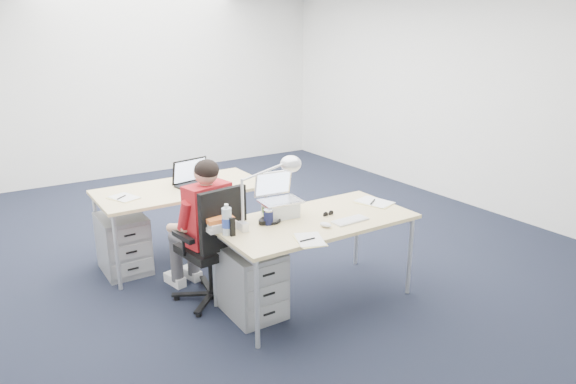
{
  "coord_description": "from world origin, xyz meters",
  "views": [
    {
      "loc": [
        -2.49,
        -4.5,
        2.18
      ],
      "look_at": [
        -0.19,
        -0.94,
        0.85
      ],
      "focal_mm": 32.0,
      "sensor_mm": 36.0,
      "label": 1
    }
  ],
  "objects": [
    {
      "name": "floor",
      "position": [
        0.0,
        0.0,
        0.0
      ],
      "size": [
        7.0,
        7.0,
        0.0
      ],
      "primitive_type": "plane",
      "color": "black",
      "rests_on": "ground"
    },
    {
      "name": "room",
      "position": [
        0.0,
        0.0,
        1.71
      ],
      "size": [
        6.02,
        7.02,
        2.8
      ],
      "color": "white",
      "rests_on": "ground"
    },
    {
      "name": "desk_near",
      "position": [
        -0.19,
        -1.35,
        0.68
      ],
      "size": [
        1.6,
        0.8,
        0.73
      ],
      "color": "#D8BE7D",
      "rests_on": "ground"
    },
    {
      "name": "desk_far",
      "position": [
        -0.78,
        0.07,
        0.68
      ],
      "size": [
        1.6,
        0.8,
        0.73
      ],
      "color": "#D8BE7D",
      "rests_on": "ground"
    },
    {
      "name": "office_chair",
      "position": [
        -0.91,
        -0.89,
        0.29
      ],
      "size": [
        0.73,
        0.73,
        1.03
      ],
      "rotation": [
        0.0,
        0.0,
        0.14
      ],
      "color": "black",
      "rests_on": "ground"
    },
    {
      "name": "seated_person",
      "position": [
        -0.94,
        -0.72,
        0.61
      ],
      "size": [
        0.45,
        0.7,
        1.21
      ],
      "rotation": [
        0.0,
        0.0,
        0.21
      ],
      "color": "#B4191F",
      "rests_on": "ground"
    },
    {
      "name": "drawer_pedestal_near",
      "position": [
        -0.74,
        -1.25,
        0.28
      ],
      "size": [
        0.4,
        0.5,
        0.55
      ],
      "primitive_type": "cube",
      "color": "gray",
      "rests_on": "ground"
    },
    {
      "name": "drawer_pedestal_far",
      "position": [
        -1.38,
        0.08,
        0.28
      ],
      "size": [
        0.4,
        0.5,
        0.55
      ],
      "primitive_type": "cube",
      "color": "gray",
      "rests_on": "ground"
    },
    {
      "name": "silver_laptop",
      "position": [
        -0.39,
        -1.14,
        0.9
      ],
      "size": [
        0.35,
        0.29,
        0.35
      ],
      "primitive_type": null,
      "rotation": [
        0.0,
        0.0,
        -0.08
      ],
      "color": "silver",
      "rests_on": "desk_near"
    },
    {
      "name": "wireless_keyboard",
      "position": [
        0.01,
        -1.54,
        0.74
      ],
      "size": [
        0.31,
        0.13,
        0.02
      ],
      "primitive_type": "cube",
      "rotation": [
        0.0,
        0.0,
        0.03
      ],
      "color": "white",
      "rests_on": "desk_near"
    },
    {
      "name": "computer_mouse",
      "position": [
        -0.23,
        -1.54,
        0.75
      ],
      "size": [
        0.09,
        0.12,
        0.04
      ],
      "primitive_type": "ellipsoid",
      "rotation": [
        0.0,
        0.0,
        0.3
      ],
      "color": "white",
      "rests_on": "desk_near"
    },
    {
      "name": "headphones",
      "position": [
        -0.53,
        -1.2,
        0.75
      ],
      "size": [
        0.27,
        0.23,
        0.04
      ],
      "primitive_type": null,
      "rotation": [
        0.0,
        0.0,
        0.25
      ],
      "color": "black",
      "rests_on": "desk_near"
    },
    {
      "name": "can_koozie",
      "position": [
        -0.57,
        -1.25,
        0.79
      ],
      "size": [
        0.1,
        0.1,
        0.12
      ],
      "primitive_type": "cylinder",
      "rotation": [
        0.0,
        0.0,
        -0.38
      ],
      "color": "#12163A",
      "rests_on": "desk_near"
    },
    {
      "name": "water_bottle",
      "position": [
        -0.94,
        -1.26,
        0.85
      ],
      "size": [
        0.09,
        0.09,
        0.24
      ],
      "primitive_type": "cylinder",
      "rotation": [
        0.0,
        0.0,
        0.28
      ],
      "color": "silver",
      "rests_on": "desk_near"
    },
    {
      "name": "bear_figurine",
      "position": [
        -0.49,
        -1.06,
        0.79
      ],
      "size": [
        0.08,
        0.07,
        0.13
      ],
      "primitive_type": null,
      "rotation": [
        0.0,
        0.0,
        -0.24
      ],
      "color": "#296D1D",
      "rests_on": "desk_near"
    },
    {
      "name": "book_stack",
      "position": [
        -0.94,
        -1.13,
        0.78
      ],
      "size": [
        0.26,
        0.22,
        0.1
      ],
      "primitive_type": "cube",
      "rotation": [
        0.0,
        0.0,
        0.25
      ],
      "color": "silver",
      "rests_on": "desk_near"
    },
    {
      "name": "cordless_phone",
      "position": [
        -0.92,
        -1.31,
        0.8
      ],
      "size": [
        0.04,
        0.03,
        0.14
      ],
      "primitive_type": "cube",
      "rotation": [
        0.0,
        0.0,
        -0.08
      ],
      "color": "black",
      "rests_on": "desk_near"
    },
    {
      "name": "papers_left",
      "position": [
        -0.5,
        -1.7,
        0.73
      ],
      "size": [
        0.26,
        0.31,
        0.01
      ],
      "primitive_type": "cube",
      "rotation": [
        0.0,
        0.0,
        -0.34
      ],
      "color": "#EBDA88",
      "rests_on": "desk_near"
    },
    {
      "name": "papers_right",
      "position": [
        0.48,
        -1.31,
        0.74
      ],
      "size": [
        0.29,
        0.35,
        0.01
      ],
      "primitive_type": "cube",
      "rotation": [
        0.0,
        0.0,
        0.3
      ],
      "color": "#EBDA88",
      "rests_on": "desk_near"
    },
    {
      "name": "sunglasses",
      "position": [
        -0.05,
        -1.34,
        0.74
      ],
      "size": [
        0.11,
        0.06,
        0.03
      ],
      "primitive_type": null,
      "rotation": [
        0.0,
        0.0,
        0.06
      ],
      "color": "black",
      "rests_on": "desk_near"
    },
    {
      "name": "desk_lamp",
      "position": [
        -0.64,
        -1.26,
        1.01
      ],
      "size": [
        0.5,
        0.22,
        0.55
      ],
      "primitive_type": null,
      "rotation": [
        0.0,
        0.0,
        -0.08
      ],
      "color": "silver",
      "rests_on": "desk_near"
    },
    {
      "name": "dark_laptop",
      "position": [
        -0.63,
        0.02,
        0.87
      ],
      "size": [
        0.44,
        0.43,
        0.27
      ],
      "primitive_type": null,
      "rotation": [
        0.0,
        0.0,
        0.19
      ],
      "color": "black",
      "rests_on": "desk_far"
    },
    {
      "name": "far_cup",
      "position": [
        -0.5,
        0.24,
        0.78
      ],
      "size": [
        0.08,
        0.08,
        0.09
      ],
      "primitive_type": "cylinder",
      "rotation": [
        0.0,
        0.0,
        0.3
      ],
      "color": "white",
      "rests_on": "desk_far"
    },
    {
      "name": "far_papers",
      "position": [
        -1.35,
        0.04,
        0.73
      ],
      "size": [
        0.27,
        0.31,
        0.01
      ],
      "primitive_type": "cube",
      "rotation": [
        0.0,
        0.0,
        0.37
      ],
      "color": "white",
      "rests_on": "desk_far"
    }
  ]
}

